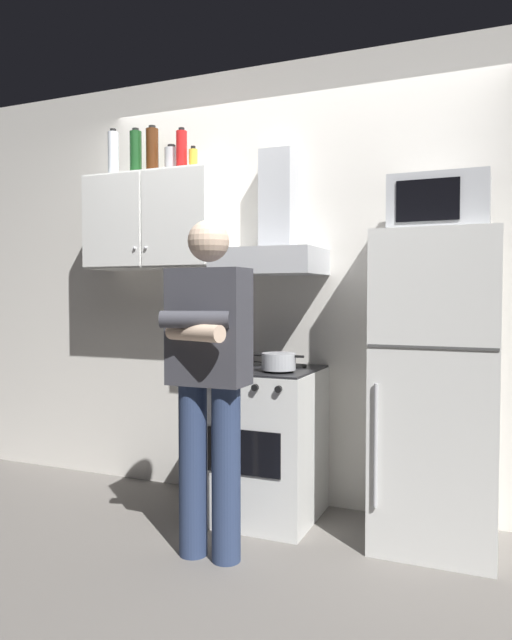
{
  "coord_description": "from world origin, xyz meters",
  "views": [
    {
      "loc": [
        1.19,
        -2.86,
        1.28
      ],
      "look_at": [
        0.0,
        0.0,
        1.15
      ],
      "focal_mm": 32.92,
      "sensor_mm": 36.0,
      "label": 1
    }
  ],
  "objects_px": {
    "bottle_wine_green": "(136,154)",
    "bottle_soda_red": "(182,151)",
    "refrigerator": "(437,389)",
    "bottle_rum_dark": "(152,152)",
    "microwave": "(440,205)",
    "bottle_vodka_clear": "(113,154)",
    "stove_oven": "(265,442)",
    "person_standing": "(208,374)",
    "range_hood": "(273,241)",
    "bottle_spice_jar": "(193,159)",
    "bottle_canister_steel": "(172,161)",
    "cooking_pot": "(279,361)",
    "upper_cabinet": "(156,222)"
  },
  "relations": [
    {
      "from": "microwave",
      "to": "bottle_spice_jar",
      "type": "relative_size",
      "value": 3.27
    },
    {
      "from": "bottle_spice_jar",
      "to": "bottle_canister_steel",
      "type": "relative_size",
      "value": 0.79
    },
    {
      "from": "person_standing",
      "to": "bottle_wine_green",
      "type": "distance_m",
      "value": 1.75
    },
    {
      "from": "person_standing",
      "to": "bottle_soda_red",
      "type": "height_order",
      "value": "bottle_soda_red"
    },
    {
      "from": "bottle_wine_green",
      "to": "bottle_rum_dark",
      "type": "relative_size",
      "value": 0.99
    },
    {
      "from": "upper_cabinet",
      "to": "range_hood",
      "type": "bearing_deg",
      "value": 0.09
    },
    {
      "from": "range_hood",
      "to": "person_standing",
      "type": "xyz_separation_m",
      "value": [
        -0.05,
        -0.73,
        -0.7
      ]
    },
    {
      "from": "person_standing",
      "to": "bottle_spice_jar",
      "type": "xyz_separation_m",
      "value": [
        -0.47,
        0.71,
        1.22
      ]
    },
    {
      "from": "upper_cabinet",
      "to": "microwave",
      "type": "distance_m",
      "value": 1.75
    },
    {
      "from": "bottle_spice_jar",
      "to": "person_standing",
      "type": "bearing_deg",
      "value": -56.75
    },
    {
      "from": "refrigerator",
      "to": "cooking_pot",
      "type": "relative_size",
      "value": 5.56
    },
    {
      "from": "person_standing",
      "to": "bottle_rum_dark",
      "type": "distance_m",
      "value": 1.69
    },
    {
      "from": "range_hood",
      "to": "bottle_rum_dark",
      "type": "bearing_deg",
      "value": 179.16
    },
    {
      "from": "bottle_rum_dark",
      "to": "bottle_spice_jar",
      "type": "bearing_deg",
      "value": -5.95
    },
    {
      "from": "microwave",
      "to": "bottle_vodka_clear",
      "type": "bearing_deg",
      "value": 177.89
    },
    {
      "from": "cooking_pot",
      "to": "bottle_rum_dark",
      "type": "bearing_deg",
      "value": 164.99
    },
    {
      "from": "stove_oven",
      "to": "bottle_canister_steel",
      "type": "distance_m",
      "value": 1.85
    },
    {
      "from": "bottle_wine_green",
      "to": "bottle_soda_red",
      "type": "distance_m",
      "value": 0.36
    },
    {
      "from": "bottle_canister_steel",
      "to": "bottle_spice_jar",
      "type": "bearing_deg",
      "value": -16.9
    },
    {
      "from": "bottle_spice_jar",
      "to": "bottle_rum_dark",
      "type": "bearing_deg",
      "value": 174.05
    },
    {
      "from": "cooking_pot",
      "to": "bottle_canister_steel",
      "type": "bearing_deg",
      "value": 161.32
    },
    {
      "from": "bottle_wine_green",
      "to": "bottle_soda_red",
      "type": "xyz_separation_m",
      "value": [
        0.35,
        -0.02,
        -0.02
      ]
    },
    {
      "from": "cooking_pot",
      "to": "bottle_wine_green",
      "type": "distance_m",
      "value": 1.69
    },
    {
      "from": "bottle_wine_green",
      "to": "bottle_spice_jar",
      "type": "distance_m",
      "value": 0.45
    },
    {
      "from": "microwave",
      "to": "bottle_rum_dark",
      "type": "bearing_deg",
      "value": 176.15
    },
    {
      "from": "person_standing",
      "to": "upper_cabinet",
      "type": "bearing_deg",
      "value": 135.74
    },
    {
      "from": "stove_oven",
      "to": "bottle_rum_dark",
      "type": "bearing_deg",
      "value": 170.52
    },
    {
      "from": "range_hood",
      "to": "bottle_canister_steel",
      "type": "height_order",
      "value": "bottle_canister_steel"
    },
    {
      "from": "refrigerator",
      "to": "bottle_rum_dark",
      "type": "distance_m",
      "value": 2.27
    },
    {
      "from": "stove_oven",
      "to": "person_standing",
      "type": "distance_m",
      "value": 0.77
    },
    {
      "from": "bottle_vodka_clear",
      "to": "bottle_rum_dark",
      "type": "bearing_deg",
      "value": 9.4
    },
    {
      "from": "microwave",
      "to": "stove_oven",
      "type": "bearing_deg",
      "value": -178.85
    },
    {
      "from": "microwave",
      "to": "bottle_canister_steel",
      "type": "height_order",
      "value": "bottle_canister_steel"
    },
    {
      "from": "bottle_canister_steel",
      "to": "refrigerator",
      "type": "bearing_deg",
      "value": -5.6
    },
    {
      "from": "bottle_vodka_clear",
      "to": "bottle_wine_green",
      "type": "xyz_separation_m",
      "value": [
        0.15,
        0.04,
        -0.0
      ]
    },
    {
      "from": "bottle_wine_green",
      "to": "bottle_canister_steel",
      "type": "height_order",
      "value": "bottle_wine_green"
    },
    {
      "from": "refrigerator",
      "to": "person_standing",
      "type": "bearing_deg",
      "value": -148.77
    },
    {
      "from": "stove_oven",
      "to": "cooking_pot",
      "type": "bearing_deg",
      "value": -42.49
    },
    {
      "from": "person_standing",
      "to": "cooking_pot",
      "type": "distance_m",
      "value": 0.52
    },
    {
      "from": "stove_oven",
      "to": "person_standing",
      "type": "bearing_deg",
      "value": -94.72
    },
    {
      "from": "range_hood",
      "to": "bottle_canister_steel",
      "type": "bearing_deg",
      "value": 177.06
    },
    {
      "from": "upper_cabinet",
      "to": "range_hood",
      "type": "relative_size",
      "value": 1.2
    },
    {
      "from": "microwave",
      "to": "bottle_soda_red",
      "type": "height_order",
      "value": "bottle_soda_red"
    },
    {
      "from": "bottle_vodka_clear",
      "to": "bottle_soda_red",
      "type": "bearing_deg",
      "value": 1.69
    },
    {
      "from": "upper_cabinet",
      "to": "bottle_rum_dark",
      "type": "bearing_deg",
      "value": 157.04
    },
    {
      "from": "range_hood",
      "to": "bottle_soda_red",
      "type": "distance_m",
      "value": 0.83
    },
    {
      "from": "refrigerator",
      "to": "microwave",
      "type": "distance_m",
      "value": 0.94
    },
    {
      "from": "microwave",
      "to": "bottle_vodka_clear",
      "type": "xyz_separation_m",
      "value": [
        -2.05,
        0.08,
        0.46
      ]
    },
    {
      "from": "cooking_pot",
      "to": "bottle_rum_dark",
      "type": "relative_size",
      "value": 0.92
    },
    {
      "from": "person_standing",
      "to": "bottle_spice_jar",
      "type": "height_order",
      "value": "bottle_spice_jar"
    }
  ]
}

